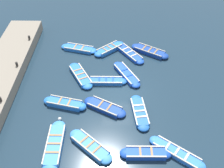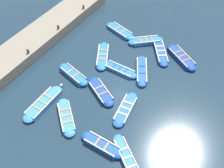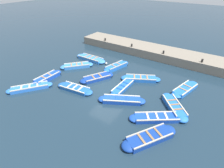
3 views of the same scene
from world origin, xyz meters
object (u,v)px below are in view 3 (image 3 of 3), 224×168
at_px(boat_centre, 97,78).
at_px(boat_far_corner, 75,89).
at_px(bollard_south, 202,61).
at_px(bollard_mid_north, 132,45).
at_px(boat_tucked, 116,67).
at_px(bollard_north, 105,39).
at_px(boat_near_quay, 150,138).
at_px(boat_drifting, 122,100).
at_px(boat_alongside, 141,79).
at_px(buoy_orange_near, 106,63).
at_px(bollard_mid_south, 164,52).
at_px(boat_end_of_row, 157,118).
at_px(boat_outer_left, 185,89).
at_px(boat_mid_row, 123,87).
at_px(boat_stern_in, 47,78).
at_px(boat_broadside, 91,59).
at_px(boat_bow_out, 30,88).
at_px(boat_inner_gap, 77,66).
at_px(boat_outer_right, 174,106).

distance_m(boat_centre, boat_far_corner, 2.57).
bearing_deg(bollard_south, bollard_mid_north, -90.00).
relative_size(boat_tucked, bollard_south, 9.77).
distance_m(boat_far_corner, bollard_north, 10.65).
bearing_deg(boat_near_quay, boat_drifting, -123.93).
bearing_deg(boat_drifting, boat_alongside, -176.36).
distance_m(boat_far_corner, buoy_orange_near, 5.71).
xyz_separation_m(boat_centre, bollard_mid_north, (-7.34, -0.29, 0.99)).
xyz_separation_m(boat_drifting, bollard_mid_south, (-9.02, -0.05, 0.98)).
bearing_deg(boat_end_of_row, boat_outer_left, 171.86).
relative_size(boat_far_corner, bollard_mid_south, 10.20).
xyz_separation_m(bollard_mid_south, buoy_orange_near, (4.21, -4.89, -1.02)).
bearing_deg(boat_centre, boat_mid_row, 89.80).
distance_m(boat_stern_in, bollard_mid_south, 12.65).
distance_m(boat_mid_row, buoy_orange_near, 5.12).
bearing_deg(boat_alongside, buoy_orange_near, -101.58).
distance_m(boat_end_of_row, bollard_mid_south, 9.90).
xyz_separation_m(boat_broadside, boat_near_quay, (7.01, 10.50, 0.01)).
bearing_deg(boat_bow_out, boat_near_quay, 93.69).
height_order(boat_stern_in, boat_near_quay, boat_stern_in).
bearing_deg(boat_end_of_row, boat_inner_gap, -105.39).
bearing_deg(boat_stern_in, boat_drifting, 97.56).
relative_size(boat_outer_left, bollard_mid_south, 10.42).
bearing_deg(boat_inner_gap, boat_near_quay, 65.82).
relative_size(boat_end_of_row, boat_tucked, 1.04).
bearing_deg(boat_far_corner, boat_end_of_row, 94.08).
xyz_separation_m(boat_inner_gap, bollard_north, (-6.54, -0.94, 0.98)).
distance_m(boat_drifting, boat_near_quay, 4.03).
relative_size(boat_end_of_row, boat_alongside, 0.97).
distance_m(boat_stern_in, boat_bow_out, 1.94).
relative_size(boat_bow_out, boat_far_corner, 0.98).
height_order(boat_centre, boat_broadside, boat_broadside).
bearing_deg(boat_near_quay, buoy_orange_near, -130.42).
distance_m(boat_end_of_row, boat_outer_left, 4.80).
height_order(boat_stern_in, boat_alongside, boat_stern_in).
distance_m(boat_tucked, buoy_orange_near, 1.44).
bearing_deg(boat_stern_in, boat_outer_right, 102.60).
relative_size(boat_outer_right, boat_far_corner, 0.87).
relative_size(boat_mid_row, boat_far_corner, 0.95).
xyz_separation_m(boat_bow_out, boat_near_quay, (-0.70, 10.92, 0.03)).
bearing_deg(bollard_south, boat_end_of_row, -5.82).
distance_m(boat_drifting, bollard_north, 12.17).
relative_size(boat_stern_in, boat_mid_row, 0.95).
bearing_deg(bollard_south, boat_outer_left, -3.41).
relative_size(boat_drifting, bollard_north, 10.37).
height_order(boat_stern_in, bollard_north, bollard_north).
height_order(boat_stern_in, buoy_orange_near, boat_stern_in).
bearing_deg(buoy_orange_near, boat_bow_out, -18.75).
bearing_deg(boat_far_corner, boat_broadside, -152.51).
relative_size(boat_centre, boat_end_of_row, 0.96).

